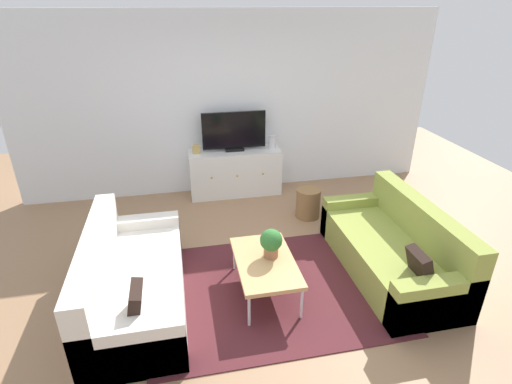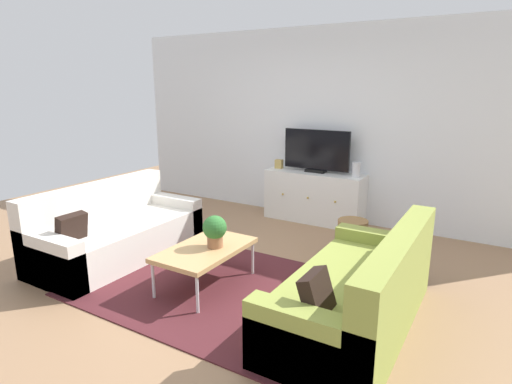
{
  "view_description": "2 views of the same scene",
  "coord_description": "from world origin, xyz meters",
  "px_view_note": "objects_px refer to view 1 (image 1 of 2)",
  "views": [
    {
      "loc": [
        -0.84,
        -3.43,
        2.78
      ],
      "look_at": [
        0.0,
        0.65,
        0.78
      ],
      "focal_mm": 27.96,
      "sensor_mm": 36.0,
      "label": 1
    },
    {
      "loc": [
        2.27,
        -3.15,
        1.9
      ],
      "look_at": [
        0.0,
        0.65,
        0.78
      ],
      "focal_mm": 29.53,
      "sensor_mm": 36.0,
      "label": 2
    }
  ],
  "objects_px": {
    "couch_right_side": "(396,250)",
    "flat_screen_tv": "(234,132)",
    "wicker_basket": "(308,203)",
    "tv_console": "(235,172)",
    "coffee_table": "(265,263)",
    "potted_plant": "(271,242)",
    "glass_vase": "(272,142)",
    "couch_left_side": "(128,284)",
    "mantel_clock": "(196,149)"
  },
  "relations": [
    {
      "from": "couch_left_side",
      "to": "mantel_clock",
      "type": "height_order",
      "value": "mantel_clock"
    },
    {
      "from": "potted_plant",
      "to": "flat_screen_tv",
      "type": "xyz_separation_m",
      "value": [
        0.0,
        2.4,
        0.44
      ]
    },
    {
      "from": "tv_console",
      "to": "flat_screen_tv",
      "type": "distance_m",
      "value": 0.65
    },
    {
      "from": "couch_left_side",
      "to": "mantel_clock",
      "type": "distance_m",
      "value": 2.58
    },
    {
      "from": "couch_left_side",
      "to": "glass_vase",
      "type": "distance_m",
      "value": 3.17
    },
    {
      "from": "coffee_table",
      "to": "glass_vase",
      "type": "bearing_deg",
      "value": 74.89
    },
    {
      "from": "couch_right_side",
      "to": "wicker_basket",
      "type": "distance_m",
      "value": 1.52
    },
    {
      "from": "flat_screen_tv",
      "to": "mantel_clock",
      "type": "height_order",
      "value": "flat_screen_tv"
    },
    {
      "from": "wicker_basket",
      "to": "coffee_table",
      "type": "bearing_deg",
      "value": -122.88
    },
    {
      "from": "couch_right_side",
      "to": "glass_vase",
      "type": "xyz_separation_m",
      "value": [
        -0.85,
        2.37,
        0.54
      ]
    },
    {
      "from": "flat_screen_tv",
      "to": "glass_vase",
      "type": "relative_size",
      "value": 4.88
    },
    {
      "from": "couch_left_side",
      "to": "wicker_basket",
      "type": "height_order",
      "value": "couch_left_side"
    },
    {
      "from": "couch_right_side",
      "to": "tv_console",
      "type": "relative_size",
      "value": 1.35
    },
    {
      "from": "flat_screen_tv",
      "to": "wicker_basket",
      "type": "distance_m",
      "value": 1.54
    },
    {
      "from": "couch_left_side",
      "to": "glass_vase",
      "type": "xyz_separation_m",
      "value": [
        2.03,
        2.37,
        0.54
      ]
    },
    {
      "from": "couch_left_side",
      "to": "wicker_basket",
      "type": "xyz_separation_m",
      "value": [
        2.33,
        1.41,
        -0.06
      ]
    },
    {
      "from": "couch_left_side",
      "to": "mantel_clock",
      "type": "bearing_deg",
      "value": 70.05
    },
    {
      "from": "couch_left_side",
      "to": "glass_vase",
      "type": "height_order",
      "value": "glass_vase"
    },
    {
      "from": "couch_left_side",
      "to": "couch_right_side",
      "type": "relative_size",
      "value": 1.0
    },
    {
      "from": "glass_vase",
      "to": "mantel_clock",
      "type": "relative_size",
      "value": 1.51
    },
    {
      "from": "coffee_table",
      "to": "potted_plant",
      "type": "distance_m",
      "value": 0.22
    },
    {
      "from": "couch_left_side",
      "to": "flat_screen_tv",
      "type": "height_order",
      "value": "flat_screen_tv"
    },
    {
      "from": "flat_screen_tv",
      "to": "mantel_clock",
      "type": "distance_m",
      "value": 0.63
    },
    {
      "from": "couch_right_side",
      "to": "wicker_basket",
      "type": "xyz_separation_m",
      "value": [
        -0.55,
        1.41,
        -0.06
      ]
    },
    {
      "from": "potted_plant",
      "to": "tv_console",
      "type": "relative_size",
      "value": 0.22
    },
    {
      "from": "glass_vase",
      "to": "coffee_table",
      "type": "bearing_deg",
      "value": -105.11
    },
    {
      "from": "potted_plant",
      "to": "glass_vase",
      "type": "height_order",
      "value": "glass_vase"
    },
    {
      "from": "glass_vase",
      "to": "couch_left_side",
      "type": "bearing_deg",
      "value": -130.48
    },
    {
      "from": "couch_right_side",
      "to": "flat_screen_tv",
      "type": "distance_m",
      "value": 2.89
    },
    {
      "from": "coffee_table",
      "to": "couch_left_side",
      "type": "bearing_deg",
      "value": 177.13
    },
    {
      "from": "mantel_clock",
      "to": "glass_vase",
      "type": "bearing_deg",
      "value": 0.0
    },
    {
      "from": "potted_plant",
      "to": "glass_vase",
      "type": "relative_size",
      "value": 1.59
    },
    {
      "from": "flat_screen_tv",
      "to": "wicker_basket",
      "type": "xyz_separation_m",
      "value": [
        0.88,
        -0.98,
        -0.8
      ]
    },
    {
      "from": "coffee_table",
      "to": "mantel_clock",
      "type": "relative_size",
      "value": 7.55
    },
    {
      "from": "wicker_basket",
      "to": "mantel_clock",
      "type": "bearing_deg",
      "value": 146.74
    },
    {
      "from": "couch_right_side",
      "to": "mantel_clock",
      "type": "xyz_separation_m",
      "value": [
        -2.02,
        2.37,
        0.51
      ]
    },
    {
      "from": "coffee_table",
      "to": "couch_right_side",
      "type": "bearing_deg",
      "value": 2.6
    },
    {
      "from": "couch_left_side",
      "to": "tv_console",
      "type": "xyz_separation_m",
      "value": [
        1.44,
        2.37,
        0.09
      ]
    },
    {
      "from": "potted_plant",
      "to": "glass_vase",
      "type": "xyz_separation_m",
      "value": [
        0.59,
        2.38,
        0.24
      ]
    },
    {
      "from": "couch_left_side",
      "to": "mantel_clock",
      "type": "xyz_separation_m",
      "value": [
        0.86,
        2.37,
        0.51
      ]
    },
    {
      "from": "coffee_table",
      "to": "wicker_basket",
      "type": "distance_m",
      "value": 1.77
    },
    {
      "from": "coffee_table",
      "to": "potted_plant",
      "type": "relative_size",
      "value": 3.15
    },
    {
      "from": "flat_screen_tv",
      "to": "wicker_basket",
      "type": "relative_size",
      "value": 2.28
    },
    {
      "from": "couch_left_side",
      "to": "coffee_table",
      "type": "height_order",
      "value": "couch_left_side"
    },
    {
      "from": "couch_right_side",
      "to": "tv_console",
      "type": "bearing_deg",
      "value": 121.15
    },
    {
      "from": "glass_vase",
      "to": "mantel_clock",
      "type": "bearing_deg",
      "value": 180.0
    },
    {
      "from": "flat_screen_tv",
      "to": "tv_console",
      "type": "bearing_deg",
      "value": -90.0
    },
    {
      "from": "flat_screen_tv",
      "to": "couch_right_side",
      "type": "bearing_deg",
      "value": -59.06
    },
    {
      "from": "flat_screen_tv",
      "to": "mantel_clock",
      "type": "xyz_separation_m",
      "value": [
        -0.58,
        -0.02,
        -0.23
      ]
    },
    {
      "from": "glass_vase",
      "to": "wicker_basket",
      "type": "relative_size",
      "value": 0.47
    }
  ]
}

